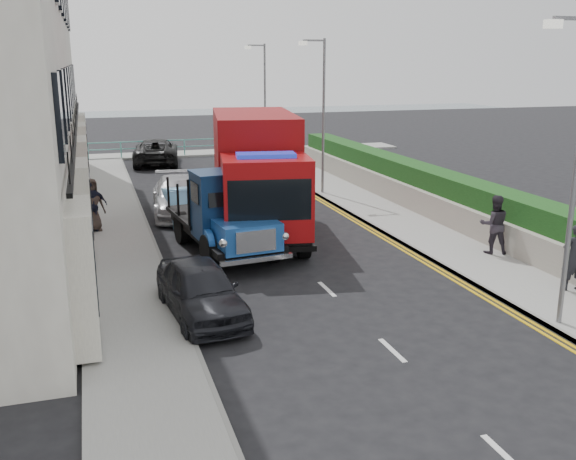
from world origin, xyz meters
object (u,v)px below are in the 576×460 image
Objects in this scene: lamp_far at (263,96)px; bedford_lorry at (230,218)px; lamp_mid at (321,108)px; red_lorry at (257,171)px; parked_car_front at (201,290)px; lamp_near at (573,158)px; pedestrian_east_near at (574,257)px.

bedford_lorry is (-6.05, -18.31, -2.72)m from lamp_far.
red_lorry is at bearing -128.43° from lamp_mid.
red_lorry is at bearing 59.82° from parked_car_front.
pedestrian_east_near is at bearing 41.83° from lamp_near.
lamp_mid reaches higher than pedestrian_east_near.
lamp_far is at bearing 90.00° from lamp_mid.
lamp_mid is at bearing 53.22° from parked_car_front.
pedestrian_east_near is (9.70, -1.43, 0.35)m from parked_car_front.
lamp_near and lamp_mid have the same top height.
pedestrian_east_near reaches higher than parked_car_front.
lamp_mid is 1.16× the size of bedford_lorry.
bedford_lorry is at bearing -108.28° from lamp_far.
pedestrian_east_near is at bearing -43.21° from bedford_lorry.
red_lorry is at bearing 53.13° from bedford_lorry.
pedestrian_east_near is (6.41, -8.62, -1.22)m from red_lorry.
lamp_far is (0.00, 10.00, 0.00)m from lamp_mid.
lamp_mid reaches higher than bedford_lorry.
red_lorry is 2.11× the size of parked_car_front.
pedestrian_east_near is (1.92, -24.28, -2.97)m from lamp_far.
bedford_lorry is 4.89m from parked_car_front.
red_lorry is (-4.49, -5.66, -1.74)m from lamp_mid.
bedford_lorry reaches higher than pedestrian_east_near.
bedford_lorry is 3.32× the size of pedestrian_east_near.
red_lorry is at bearing -40.15° from pedestrian_east_near.
lamp_mid is 15.38m from parked_car_front.
bedford_lorry is 9.96m from pedestrian_east_near.
lamp_near is 16.00m from lamp_mid.
pedestrian_east_near is at bearing -82.33° from lamp_mid.
lamp_near is 10.15m from bedford_lorry.
lamp_far is at bearing 83.42° from red_lorry.
lamp_near reaches higher than parked_car_front.
bedford_lorry is (-6.05, 7.69, -2.72)m from lamp_near.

